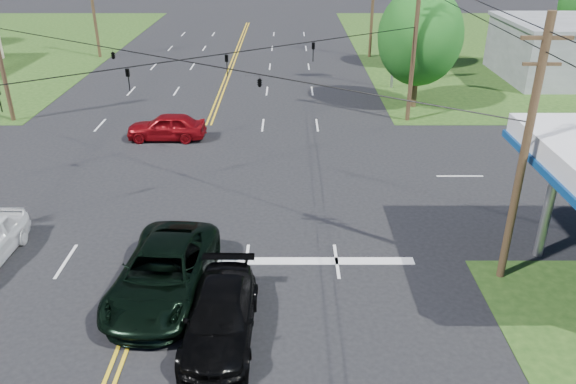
{
  "coord_description": "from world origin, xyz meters",
  "views": [
    {
      "loc": [
        5.1,
        -14.38,
        11.93
      ],
      "look_at": [
        5.12,
        6.0,
        2.02
      ],
      "focal_mm": 35.0,
      "sensor_mm": 36.0,
      "label": 1
    }
  ],
  "objects_px": {
    "pole_se": "(524,153)",
    "tree_right_b": "(419,18)",
    "pole_ne": "(414,45)",
    "pole_right_far": "(373,1)",
    "pickup_dkgreen": "(163,273)",
    "suv_black": "(221,317)",
    "pole_left_far": "(92,1)",
    "tree_right_a": "(420,37)"
  },
  "relations": [
    {
      "from": "pole_se",
      "to": "tree_right_b",
      "type": "relative_size",
      "value": 1.34
    },
    {
      "from": "pole_ne",
      "to": "pole_right_far",
      "type": "xyz_separation_m",
      "value": [
        0.0,
        19.0,
        0.25
      ]
    },
    {
      "from": "pole_ne",
      "to": "pickup_dkgreen",
      "type": "xyz_separation_m",
      "value": [
        -12.22,
        -19.09,
        -4.02
      ]
    },
    {
      "from": "tree_right_b",
      "to": "suv_black",
      "type": "xyz_separation_m",
      "value": [
        -13.5,
        -36.33,
        -3.45
      ]
    },
    {
      "from": "pole_se",
      "to": "pole_left_far",
      "type": "height_order",
      "value": "pole_left_far"
    },
    {
      "from": "pole_se",
      "to": "tree_right_a",
      "type": "bearing_deg",
      "value": 87.27
    },
    {
      "from": "pole_right_far",
      "to": "tree_right_b",
      "type": "xyz_separation_m",
      "value": [
        3.5,
        -4.0,
        -0.95
      ]
    },
    {
      "from": "pole_se",
      "to": "tree_right_b",
      "type": "distance_m",
      "value": 33.19
    },
    {
      "from": "pole_right_far",
      "to": "pickup_dkgreen",
      "type": "height_order",
      "value": "pole_right_far"
    },
    {
      "from": "pole_ne",
      "to": "pole_right_far",
      "type": "relative_size",
      "value": 0.95
    },
    {
      "from": "pole_ne",
      "to": "pole_right_far",
      "type": "height_order",
      "value": "pole_right_far"
    },
    {
      "from": "pole_se",
      "to": "suv_black",
      "type": "xyz_separation_m",
      "value": [
        -10.0,
        -3.33,
        -4.15
      ]
    },
    {
      "from": "tree_right_a",
      "to": "suv_black",
      "type": "height_order",
      "value": "tree_right_a"
    },
    {
      "from": "pole_right_far",
      "to": "tree_right_a",
      "type": "height_order",
      "value": "pole_right_far"
    },
    {
      "from": "pole_left_far",
      "to": "suv_black",
      "type": "distance_m",
      "value": 43.61
    },
    {
      "from": "pole_ne",
      "to": "tree_right_a",
      "type": "relative_size",
      "value": 1.16
    },
    {
      "from": "tree_right_a",
      "to": "tree_right_b",
      "type": "relative_size",
      "value": 1.15
    },
    {
      "from": "pole_se",
      "to": "pickup_dkgreen",
      "type": "distance_m",
      "value": 12.91
    },
    {
      "from": "pole_se",
      "to": "suv_black",
      "type": "distance_m",
      "value": 11.33
    },
    {
      "from": "suv_black",
      "to": "pole_right_far",
      "type": "bearing_deg",
      "value": 77.15
    },
    {
      "from": "pole_se",
      "to": "pole_right_far",
      "type": "bearing_deg",
      "value": 90.0
    },
    {
      "from": "pole_ne",
      "to": "suv_black",
      "type": "distance_m",
      "value": 23.92
    },
    {
      "from": "pole_ne",
      "to": "tree_right_b",
      "type": "xyz_separation_m",
      "value": [
        3.5,
        15.0,
        -0.7
      ]
    },
    {
      "from": "pole_right_far",
      "to": "tree_right_b",
      "type": "height_order",
      "value": "pole_right_far"
    },
    {
      "from": "tree_right_b",
      "to": "pickup_dkgreen",
      "type": "distance_m",
      "value": 37.69
    },
    {
      "from": "pole_ne",
      "to": "pickup_dkgreen",
      "type": "distance_m",
      "value": 23.02
    },
    {
      "from": "tree_right_a",
      "to": "tree_right_b",
      "type": "xyz_separation_m",
      "value": [
        2.5,
        12.0,
        -0.65
      ]
    },
    {
      "from": "pole_left_far",
      "to": "pole_right_far",
      "type": "xyz_separation_m",
      "value": [
        26.0,
        0.0,
        0.0
      ]
    },
    {
      "from": "pole_right_far",
      "to": "tree_right_a",
      "type": "xyz_separation_m",
      "value": [
        1.0,
        -16.0,
        -0.3
      ]
    },
    {
      "from": "pole_left_far",
      "to": "pickup_dkgreen",
      "type": "xyz_separation_m",
      "value": [
        13.78,
        -38.09,
        -4.27
      ]
    },
    {
      "from": "pole_right_far",
      "to": "tree_right_b",
      "type": "bearing_deg",
      "value": -48.81
    },
    {
      "from": "pole_left_far",
      "to": "suv_black",
      "type": "bearing_deg",
      "value": -68.36
    },
    {
      "from": "pickup_dkgreen",
      "to": "pole_se",
      "type": "bearing_deg",
      "value": 9.51
    },
    {
      "from": "pickup_dkgreen",
      "to": "suv_black",
      "type": "bearing_deg",
      "value": -40.83
    },
    {
      "from": "pole_ne",
      "to": "tree_right_a",
      "type": "height_order",
      "value": "pole_ne"
    },
    {
      "from": "pole_left_far",
      "to": "tree_right_b",
      "type": "bearing_deg",
      "value": -7.72
    },
    {
      "from": "pole_se",
      "to": "pickup_dkgreen",
      "type": "relative_size",
      "value": 1.48
    },
    {
      "from": "pole_left_far",
      "to": "suv_black",
      "type": "height_order",
      "value": "pole_left_far"
    },
    {
      "from": "pole_ne",
      "to": "suv_black",
      "type": "xyz_separation_m",
      "value": [
        -10.0,
        -21.33,
        -4.15
      ]
    },
    {
      "from": "tree_right_a",
      "to": "pole_ne",
      "type": "bearing_deg",
      "value": -108.43
    },
    {
      "from": "pole_left_far",
      "to": "pole_se",
      "type": "bearing_deg",
      "value": -54.9
    },
    {
      "from": "pole_left_far",
      "to": "pole_ne",
      "type": "bearing_deg",
      "value": -36.16
    }
  ]
}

